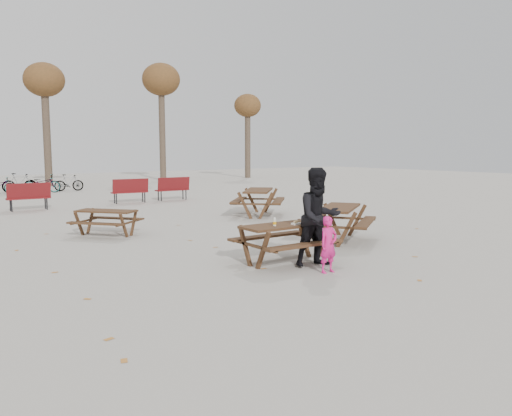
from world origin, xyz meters
TOP-DOWN VIEW (x-y plane):
  - ground at (0.00, 0.00)m, footprint 80.00×80.00m
  - main_picnic_table at (0.00, 0.00)m, footprint 1.80×1.45m
  - food_tray at (0.14, -0.18)m, footprint 0.18×0.11m
  - bread_roll at (0.14, -0.18)m, footprint 0.14×0.06m
  - soda_bottle at (-0.31, -0.07)m, footprint 0.07×0.07m
  - child at (0.14, -1.11)m, footprint 0.38×0.25m
  - adult at (0.35, -0.61)m, footprint 1.04×0.87m
  - picnic_table_east at (2.57, 1.11)m, footprint 2.52×2.43m
  - picnic_table_north at (-1.88, 5.16)m, footprint 1.95×1.99m
  - picnic_table_far at (3.68, 6.12)m, footprint 2.61×2.64m
  - park_bench_row at (-0.54, 12.45)m, footprint 9.86×1.17m
  - bicycle_row at (-2.11, 20.10)m, footprint 7.57×1.88m
  - tree_row at (0.90, 25.15)m, footprint 32.17×3.52m
  - fallen_leaves at (0.50, 2.50)m, footprint 11.00×11.00m

SIDE VIEW (x-z plane):
  - ground at x=0.00m, z-range 0.00..0.00m
  - fallen_leaves at x=0.50m, z-range 0.00..0.01m
  - picnic_table_north at x=-1.88m, z-range 0.00..0.67m
  - picnic_table_east at x=2.57m, z-range 0.00..0.85m
  - picnic_table_far at x=3.68m, z-range 0.00..0.89m
  - bicycle_row at x=-2.11m, z-range -0.04..0.99m
  - park_bench_row at x=-0.54m, z-range 0.00..1.03m
  - child at x=0.14m, z-range 0.00..1.04m
  - main_picnic_table at x=0.00m, z-range 0.20..0.97m
  - food_tray at x=0.14m, z-range 0.78..0.81m
  - bread_roll at x=0.14m, z-range 0.81..0.86m
  - soda_bottle at x=-0.31m, z-range 0.76..0.93m
  - adult at x=0.35m, z-range 0.00..1.91m
  - tree_row at x=0.90m, z-range 2.06..10.32m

